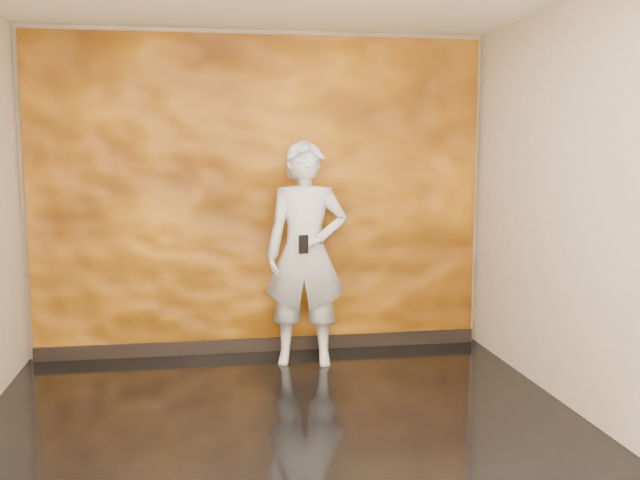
% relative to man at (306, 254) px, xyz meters
% --- Properties ---
extents(room, '(4.02, 4.02, 2.81)m').
position_rel_man_xyz_m(room, '(-0.33, -1.53, 0.47)').
color(room, black).
rests_on(room, ground).
extents(feature_wall, '(3.90, 0.06, 2.75)m').
position_rel_man_xyz_m(feature_wall, '(-0.33, 0.43, 0.45)').
color(feature_wall, orange).
rests_on(feature_wall, ground).
extents(baseboard, '(3.90, 0.04, 0.12)m').
position_rel_man_xyz_m(baseboard, '(-0.33, 0.39, -0.87)').
color(baseboard, black).
rests_on(baseboard, ground).
extents(man, '(0.75, 0.56, 1.86)m').
position_rel_man_xyz_m(man, '(0.00, 0.00, 0.00)').
color(man, '#ABB0BC').
rests_on(man, ground).
extents(phone, '(0.08, 0.03, 0.15)m').
position_rel_man_xyz_m(phone, '(-0.06, -0.27, 0.12)').
color(phone, black).
rests_on(phone, man).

